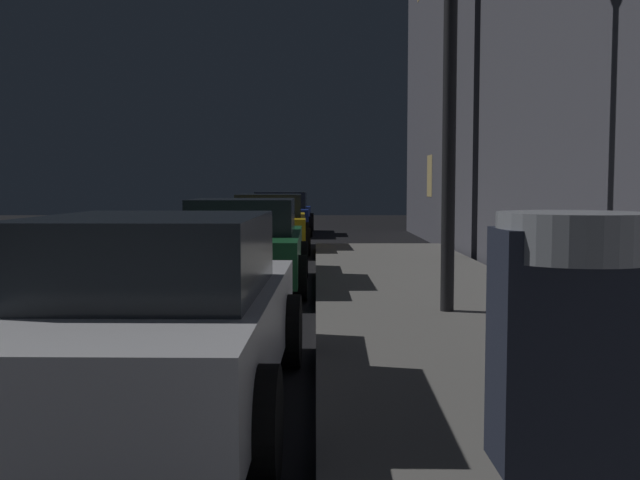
# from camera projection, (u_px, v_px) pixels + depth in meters

# --- Properties ---
(car_white) EXTENTS (2.04, 4.28, 1.43)m
(car_white) POSITION_uv_depth(u_px,v_px,m) (157.00, 315.00, 5.34)
(car_white) COLOR silver
(car_white) RESTS_ON ground
(car_green) EXTENTS (2.05, 4.22, 1.43)m
(car_green) POSITION_uv_depth(u_px,v_px,m) (244.00, 245.00, 11.78)
(car_green) COLOR #19592D
(car_green) RESTS_ON ground
(car_yellow_cab) EXTENTS (2.07, 4.45, 1.43)m
(car_yellow_cab) POSITION_uv_depth(u_px,v_px,m) (270.00, 223.00, 18.47)
(car_yellow_cab) COLOR gold
(car_yellow_cab) RESTS_ON ground
(car_blue) EXTENTS (2.15, 4.56, 1.43)m
(car_blue) POSITION_uv_depth(u_px,v_px,m) (282.00, 214.00, 24.96)
(car_blue) COLOR navy
(car_blue) RESTS_ON ground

